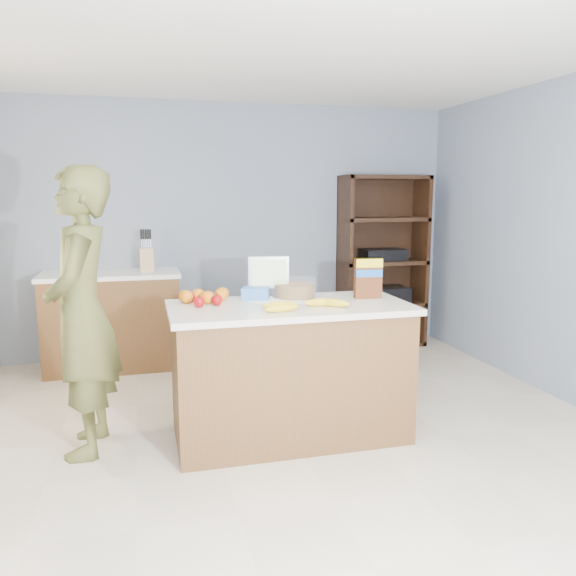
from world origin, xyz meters
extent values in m
cube|color=beige|center=(0.00, 0.00, 0.00)|extent=(4.50, 5.00, 0.02)
cube|color=gray|center=(0.00, 2.50, 1.25)|extent=(4.50, 0.02, 2.50)
cube|color=white|center=(0.00, 0.00, 2.50)|extent=(4.50, 5.00, 0.02)
cube|color=brown|center=(0.00, 0.30, 0.43)|extent=(1.50, 0.70, 0.86)
cube|color=silver|center=(0.00, 0.30, 0.88)|extent=(1.56, 0.76, 0.04)
cube|color=black|center=(0.00, 0.30, 0.05)|extent=(1.46, 0.66, 0.10)
cube|color=brown|center=(-1.20, 2.20, 0.43)|extent=(1.20, 0.60, 0.86)
cube|color=white|center=(-1.20, 2.20, 0.88)|extent=(1.24, 0.62, 0.04)
cube|color=black|center=(1.55, 2.48, 0.90)|extent=(0.90, 0.04, 1.80)
cube|color=black|center=(1.12, 2.30, 0.90)|extent=(0.04, 0.40, 1.80)
cube|color=black|center=(1.98, 2.30, 0.90)|extent=(0.04, 0.40, 1.80)
cube|color=black|center=(1.55, 2.30, 0.02)|extent=(0.90, 0.40, 0.04)
cube|color=black|center=(1.55, 2.30, 0.45)|extent=(0.90, 0.40, 0.04)
cube|color=black|center=(1.55, 2.30, 0.90)|extent=(0.90, 0.40, 0.04)
cube|color=black|center=(1.55, 2.30, 1.35)|extent=(0.90, 0.40, 0.04)
cube|color=black|center=(1.55, 2.30, 1.78)|extent=(0.90, 0.40, 0.04)
cube|color=black|center=(1.55, 2.30, 0.55)|extent=(0.55, 0.32, 0.16)
cube|color=black|center=(1.55, 2.30, 0.98)|extent=(0.45, 0.30, 0.12)
imported|color=brown|center=(-1.29, 0.43, 0.89)|extent=(0.47, 0.68, 1.78)
cube|color=tan|center=(-0.87, 2.18, 1.01)|extent=(0.12, 0.10, 0.22)
cylinder|color=black|center=(-0.91, 2.18, 1.17)|extent=(0.02, 0.02, 0.09)
cylinder|color=black|center=(-0.89, 2.18, 1.17)|extent=(0.02, 0.02, 0.09)
cylinder|color=black|center=(-0.87, 2.18, 1.17)|extent=(0.02, 0.02, 0.09)
cylinder|color=black|center=(-0.85, 2.18, 1.17)|extent=(0.02, 0.02, 0.09)
cylinder|color=black|center=(-0.83, 2.18, 1.17)|extent=(0.02, 0.02, 0.09)
cube|color=white|center=(-0.12, 0.45, 0.90)|extent=(0.25, 0.20, 0.00)
cube|color=white|center=(0.06, 0.36, 0.90)|extent=(0.25, 0.19, 0.00)
ellipsoid|color=yellow|center=(-0.10, 0.16, 0.93)|extent=(0.23, 0.07, 0.05)
ellipsoid|color=yellow|center=(-0.11, 0.08, 0.93)|extent=(0.23, 0.09, 0.05)
ellipsoid|color=yellow|center=(0.18, 0.20, 0.93)|extent=(0.23, 0.06, 0.05)
ellipsoid|color=yellow|center=(0.25, 0.16, 0.93)|extent=(0.21, 0.19, 0.05)
sphere|color=#93080B|center=(-0.63, 0.52, 0.94)|extent=(0.07, 0.07, 0.07)
sphere|color=#93080B|center=(-0.46, 0.39, 0.94)|extent=(0.07, 0.07, 0.07)
sphere|color=#93080B|center=(-0.58, 0.35, 0.94)|extent=(0.07, 0.07, 0.07)
sphere|color=orange|center=(-0.64, 0.51, 0.94)|extent=(0.08, 0.08, 0.08)
sphere|color=orange|center=(-0.56, 0.57, 0.94)|extent=(0.08, 0.08, 0.08)
sphere|color=orange|center=(-0.51, 0.45, 0.94)|extent=(0.08, 0.08, 0.08)
sphere|color=orange|center=(-0.41, 0.54, 0.94)|extent=(0.08, 0.08, 0.08)
sphere|color=orange|center=(-0.65, 0.54, 0.94)|extent=(0.08, 0.08, 0.08)
sphere|color=orange|center=(-0.51, 0.46, 0.94)|extent=(0.08, 0.08, 0.08)
sphere|color=orange|center=(-0.40, 0.58, 0.94)|extent=(0.08, 0.08, 0.08)
cube|color=blue|center=(-0.18, 0.53, 0.94)|extent=(0.21, 0.17, 0.08)
cylinder|color=#267219|center=(0.10, 0.54, 0.95)|extent=(0.27, 0.27, 0.09)
cylinder|color=white|center=(0.10, 0.54, 0.97)|extent=(0.30, 0.30, 0.13)
cylinder|color=silver|center=(-0.07, 0.61, 0.91)|extent=(0.12, 0.12, 0.01)
cylinder|color=silver|center=(-0.07, 0.61, 0.94)|extent=(0.02, 0.02, 0.05)
cube|color=silver|center=(-0.07, 0.61, 1.07)|extent=(0.28, 0.09, 0.22)
cube|color=yellow|center=(-0.07, 0.59, 1.07)|extent=(0.24, 0.05, 0.18)
cube|color=#592B14|center=(0.58, 0.38, 1.04)|extent=(0.19, 0.09, 0.28)
cube|color=yellow|center=(0.58, 0.38, 1.15)|extent=(0.19, 0.09, 0.06)
cube|color=blue|center=(0.58, 0.38, 1.08)|extent=(0.19, 0.09, 0.05)
camera|label=1|loc=(-0.92, -3.15, 1.60)|focal=35.00mm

